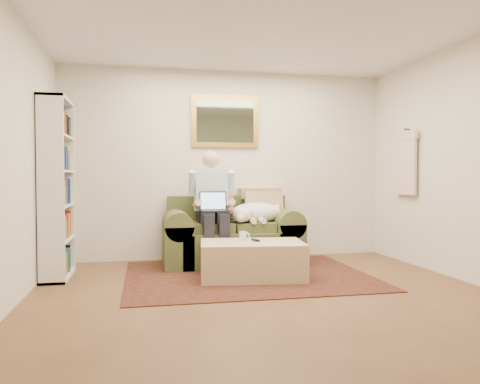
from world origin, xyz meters
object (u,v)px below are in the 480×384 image
object	(u,v)px
sleeping_dog	(256,213)
coffee_mug	(243,236)
sofa	(231,241)
laptop	(214,206)
ottoman	(252,260)
bookshelf	(57,189)
seated_man	(213,208)

from	to	relation	value
sleeping_dog	coffee_mug	size ratio (longest dim) A/B	7.19
sleeping_dog	coffee_mug	distance (m)	0.80
sofa	coffee_mug	world-z (taller)	sofa
coffee_mug	laptop	bearing A→B (deg)	114.21
laptop	ottoman	distance (m)	0.96
sleeping_dog	ottoman	world-z (taller)	sleeping_dog
laptop	sleeping_dog	xyz separation A→B (m)	(0.58, 0.14, -0.10)
coffee_mug	bookshelf	xyz separation A→B (m)	(-2.05, 0.36, 0.54)
sofa	seated_man	size ratio (longest dim) A/B	1.19
sofa	ottoman	bearing A→B (deg)	-86.17
sofa	sleeping_dog	bearing A→B (deg)	-15.74
seated_man	coffee_mug	xyz separation A→B (m)	(0.25, -0.63, -0.27)
coffee_mug	bookshelf	distance (m)	2.15
sofa	coffee_mug	distance (m)	0.80
sofa	coffee_mug	xyz separation A→B (m)	(-0.01, -0.79, 0.16)
seated_man	coffee_mug	world-z (taller)	seated_man
seated_man	laptop	distance (m)	0.08
sofa	seated_man	xyz separation A→B (m)	(-0.26, -0.16, 0.43)
sofa	laptop	distance (m)	0.58
laptop	sofa	bearing A→B (deg)	41.02
laptop	bookshelf	world-z (taller)	bookshelf
ottoman	coffee_mug	world-z (taller)	coffee_mug
seated_man	laptop	world-z (taller)	seated_man
sleeping_dog	ottoman	size ratio (longest dim) A/B	0.64
bookshelf	sofa	bearing A→B (deg)	11.62
sleeping_dog	bookshelf	size ratio (longest dim) A/B	0.36
ottoman	coffee_mug	bearing A→B (deg)	117.38
sleeping_dog	bookshelf	world-z (taller)	bookshelf
seated_man	bookshelf	size ratio (longest dim) A/B	0.73
laptop	coffee_mug	distance (m)	0.69
coffee_mug	ottoman	bearing A→B (deg)	-62.62
ottoman	laptop	bearing A→B (deg)	114.87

